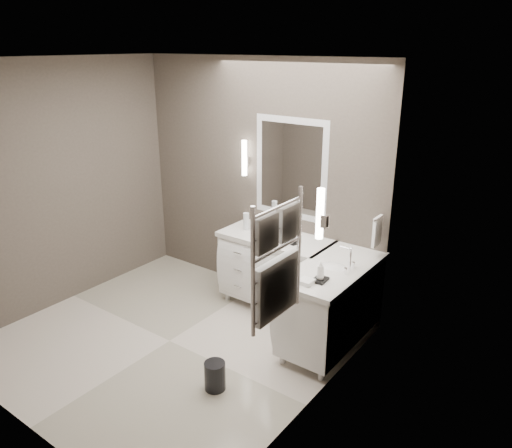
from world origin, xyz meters
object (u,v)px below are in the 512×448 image
Objects in this scene: vanity_back at (276,267)px; waste_bin at (215,376)px; vanity_right at (332,301)px; towel_ladder at (277,267)px.

vanity_back is 1.60m from waste_bin.
vanity_back and vanity_right have the same top height.
vanity_right is (0.88, -0.33, 0.00)m from vanity_back.
vanity_right is 1.32m from waste_bin.
vanity_right is 1.38× the size of towel_ladder.
waste_bin is (0.40, -1.51, -0.36)m from vanity_back.
vanity_back reaches higher than waste_bin.
vanity_right is 4.81× the size of waste_bin.
waste_bin is at bearing -75.10° from vanity_back.
vanity_right is at bearing -20.38° from vanity_back.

